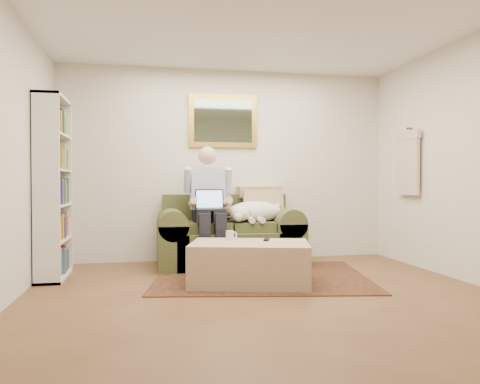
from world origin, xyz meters
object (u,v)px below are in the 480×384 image
object	(u,v)px
laptop	(210,204)
bookshelf	(53,188)
seated_man	(209,207)
sleeping_dog	(255,212)
coffee_mug	(230,235)
sofa	(229,241)
ottoman	(250,263)

from	to	relation	value
laptop	bookshelf	xyz separation A→B (m)	(-1.77, -0.18, 0.21)
seated_man	sleeping_dog	xyz separation A→B (m)	(0.59, 0.07, -0.07)
bookshelf	coffee_mug	bearing A→B (deg)	-14.35
sofa	ottoman	world-z (taller)	sofa
seated_man	coffee_mug	world-z (taller)	seated_man
bookshelf	seated_man	bearing A→B (deg)	7.94
bookshelf	sleeping_dog	bearing A→B (deg)	7.74
sofa	bookshelf	size ratio (longest dim) A/B	0.90
seated_man	sleeping_dog	world-z (taller)	seated_man
laptop	sleeping_dog	bearing A→B (deg)	13.64
laptop	ottoman	size ratio (longest dim) A/B	0.29
laptop	sofa	bearing A→B (deg)	41.02
seated_man	coffee_mug	size ratio (longest dim) A/B	15.13
coffee_mug	sleeping_dog	bearing A→B (deg)	60.08
sleeping_dog	ottoman	xyz separation A→B (m)	(-0.30, -1.06, -0.47)
coffee_mug	bookshelf	bearing A→B (deg)	165.65
laptop	sleeping_dog	xyz separation A→B (m)	(0.59, 0.14, -0.11)
seated_man	coffee_mug	xyz separation A→B (m)	(0.13, -0.73, -0.27)
laptop	coffee_mug	bearing A→B (deg)	-79.03
seated_man	coffee_mug	bearing A→B (deg)	-80.05
sofa	seated_man	xyz separation A→B (m)	(-0.27, -0.17, 0.45)
coffee_mug	sofa	bearing A→B (deg)	81.05
laptop	ottoman	xyz separation A→B (m)	(0.30, -0.91, -0.57)
ottoman	laptop	bearing A→B (deg)	108.03
sleeping_dog	coffee_mug	bearing A→B (deg)	-119.92
sleeping_dog	seated_man	bearing A→B (deg)	-172.87
seated_man	ottoman	distance (m)	1.16
sofa	sleeping_dog	bearing A→B (deg)	-15.74
ottoman	coffee_mug	bearing A→B (deg)	124.02
sofa	coffee_mug	world-z (taller)	sofa
ottoman	bookshelf	distance (m)	2.33
sofa	laptop	world-z (taller)	laptop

